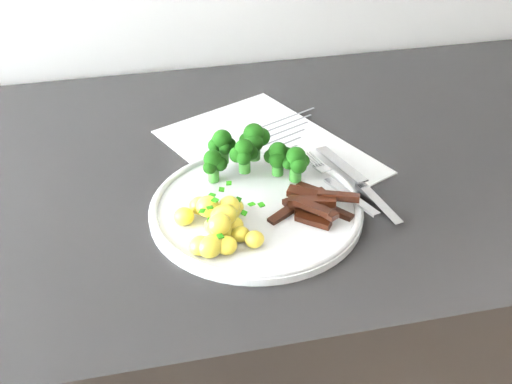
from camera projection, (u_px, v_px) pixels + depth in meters
name	position (u px, v px, depth m)	size (l,w,h in m)	color
recipe_paper	(268.00, 151.00, 0.87)	(0.30, 0.34, 0.00)	white
plate	(256.00, 208.00, 0.75)	(0.25, 0.25, 0.01)	silver
broccoli	(254.00, 151.00, 0.79)	(0.13, 0.09, 0.06)	#27611D
potatoes	(218.00, 224.00, 0.70)	(0.10, 0.10, 0.04)	#DBCA48
beef_strips	(314.00, 204.00, 0.74)	(0.11, 0.09, 0.03)	black
fork	(341.00, 186.00, 0.77)	(0.05, 0.15, 0.01)	silver
knife	(367.00, 193.00, 0.78)	(0.05, 0.18, 0.02)	silver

